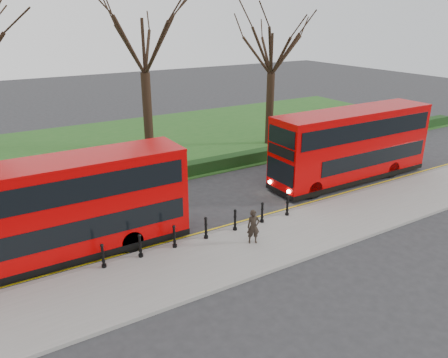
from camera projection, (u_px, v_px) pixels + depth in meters
ground at (192, 229)px, 20.85m from camera, size 120.00×120.00×0.00m
pavement at (225, 256)px, 18.42m from camera, size 60.00×4.00×0.15m
kerb at (202, 236)px, 20.02m from camera, size 60.00×0.25×0.16m
grass_verge at (100, 150)px, 32.82m from camera, size 60.00×18.00×0.06m
hedge at (140, 179)px, 26.14m from camera, size 60.00×0.90×0.80m
yellow_line_outer at (199, 235)px, 20.29m from camera, size 60.00×0.10×0.01m
yellow_line_inner at (197, 233)px, 20.45m from camera, size 60.00×0.10×0.01m
tree_mid at (143, 40)px, 26.93m from camera, size 7.18×7.18×11.22m
tree_right at (272, 49)px, 32.12m from camera, size 6.37×6.37×9.95m
bollard_row at (206, 228)px, 19.54m from camera, size 9.48×0.15×1.00m
bus_lead at (59, 211)px, 17.77m from camera, size 10.62×2.44×4.23m
bus_rear at (352, 145)px, 26.39m from camera, size 10.93×2.51×4.35m
pedestrian at (253, 227)px, 19.06m from camera, size 0.67×0.57×1.55m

